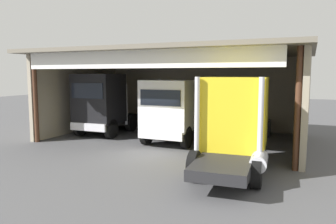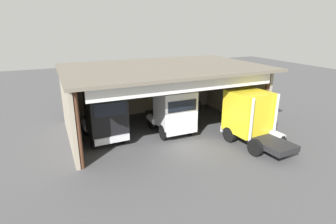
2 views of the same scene
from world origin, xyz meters
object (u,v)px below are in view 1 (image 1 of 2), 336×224
Objects in this scene: truck_white_left_bay at (171,111)px; truck_yellow_center_bay at (233,122)px; truck_black_yard_outside at (102,103)px; oil_drum at (157,121)px; tool_cart at (262,128)px.

truck_white_left_bay is 5.52m from truck_yellow_center_bay.
oil_drum is (1.96, 3.72, -1.48)m from truck_black_yard_outside.
truck_black_yard_outside is 5.32× the size of tool_cart.
tool_cart is at bearing -136.30° from truck_white_left_bay.
truck_yellow_center_bay is at bearing -90.64° from tool_cart.
truck_white_left_bay is (4.87, -0.61, -0.16)m from truck_black_yard_outside.
truck_black_yard_outside is at bearing -117.75° from oil_drum.
truck_yellow_center_bay is at bearing 137.80° from truck_white_left_bay.
tool_cart is (9.07, 3.46, -1.44)m from truck_black_yard_outside.
truck_white_left_bay is at bearing 133.88° from truck_yellow_center_bay.
truck_black_yard_outside reaches higher than truck_yellow_center_bay.
oil_drum is at bearing 126.94° from truck_yellow_center_bay.
tool_cart is (7.11, -0.26, 0.05)m from oil_drum.
tool_cart is (0.09, 7.75, -1.40)m from truck_yellow_center_bay.
truck_yellow_center_bay is 10.75m from oil_drum.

